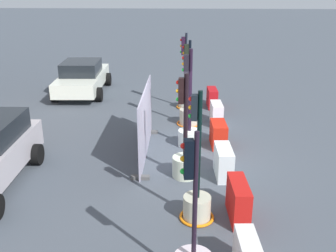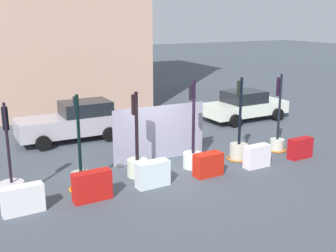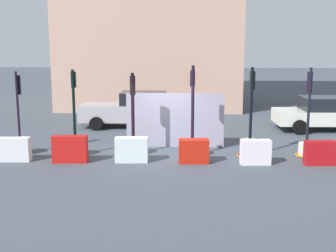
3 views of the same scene
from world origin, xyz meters
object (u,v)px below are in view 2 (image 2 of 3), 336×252
traffic_light_2 (137,160)px  construction_barrier_0 (23,200)px  traffic_light_3 (193,153)px  traffic_light_4 (239,146)px  traffic_light_5 (277,138)px  car_silver_hatchback (74,121)px  construction_barrier_5 (300,148)px  car_white_van (244,105)px  construction_barrier_3 (208,165)px  traffic_light_0 (12,185)px  traffic_light_1 (81,175)px  construction_barrier_1 (92,186)px  construction_barrier_4 (257,156)px  construction_barrier_2 (153,174)px

traffic_light_2 → construction_barrier_0: bearing=-163.6°
traffic_light_3 → construction_barrier_0: 6.13m
construction_barrier_0 → traffic_light_4: bearing=7.3°
traffic_light_5 → car_silver_hatchback: size_ratio=0.68×
traffic_light_5 → traffic_light_2: bearing=180.0°
construction_barrier_5 → car_white_van: car_white_van is taller
construction_barrier_3 → car_white_van: car_white_van is taller
traffic_light_5 → construction_barrier_0: size_ratio=2.69×
traffic_light_0 → traffic_light_1: 2.05m
car_white_van → construction_barrier_1: bearing=-149.1°
traffic_light_0 → construction_barrier_0: (0.15, -1.00, -0.08)m
construction_barrier_0 → construction_barrier_5: construction_barrier_0 is taller
traffic_light_4 → traffic_light_3: bearing=-179.8°
construction_barrier_1 → traffic_light_5: bearing=8.5°
traffic_light_1 → construction_barrier_4: traffic_light_1 is taller
traffic_light_4 → construction_barrier_1: (-6.10, -1.09, -0.05)m
construction_barrier_3 → construction_barrier_5: size_ratio=0.99×
traffic_light_3 → traffic_light_2: bearing=176.3°
construction_barrier_2 → car_white_van: car_white_van is taller
construction_barrier_1 → construction_barrier_5: size_ratio=1.14×
traffic_light_0 → construction_barrier_1: (2.10, -1.06, -0.04)m
construction_barrier_2 → traffic_light_0: bearing=167.6°
traffic_light_0 → construction_barrier_5: bearing=-5.5°
construction_barrier_3 → car_white_van: (6.02, 5.95, 0.36)m
construction_barrier_3 → construction_barrier_4: construction_barrier_4 is taller
construction_barrier_1 → construction_barrier_5: bearing=0.5°
construction_barrier_2 → car_white_van: (8.10, 5.92, 0.34)m
traffic_light_5 → construction_barrier_2: size_ratio=2.81×
construction_barrier_5 → traffic_light_4: bearing=154.6°
construction_barrier_4 → car_silver_hatchback: size_ratio=0.22×
traffic_light_4 → traffic_light_5: 2.01m
traffic_light_1 → traffic_light_3: traffic_light_3 is taller
construction_barrier_3 → construction_barrier_0: bearing=-179.4°
traffic_light_1 → traffic_light_2: size_ratio=1.04×
construction_barrier_0 → traffic_light_0: bearing=98.2°
traffic_light_0 → traffic_light_5: (10.21, 0.15, 0.04)m
traffic_light_1 → traffic_light_3: 4.15m
construction_barrier_0 → construction_barrier_4: 8.10m
traffic_light_1 → car_silver_hatchback: 5.72m
traffic_light_5 → construction_barrier_4: 2.29m
car_white_van → construction_barrier_3: bearing=-135.3°
construction_barrier_3 → car_silver_hatchback: (-2.85, 6.36, 0.43)m
traffic_light_2 → construction_barrier_2: traffic_light_2 is taller
construction_barrier_5 → car_silver_hatchback: (-6.97, 6.42, 0.43)m
construction_barrier_3 → construction_barrier_5: bearing=-0.7°
traffic_light_0 → car_white_van: (12.24, 5.01, 0.28)m
construction_barrier_0 → traffic_light_1: bearing=24.8°
construction_barrier_5 → traffic_light_3: bearing=166.4°
traffic_light_4 → construction_barrier_3: traffic_light_4 is taller
construction_barrier_2 → construction_barrier_5: size_ratio=1.08×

